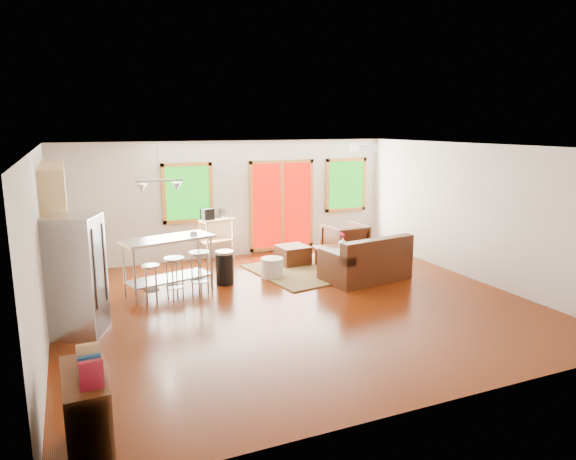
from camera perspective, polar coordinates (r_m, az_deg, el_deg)
name	(u,v)px	position (r m, az deg, el deg)	size (l,w,h in m)	color
floor	(295,304)	(8.69, 0.79, -8.21)	(7.50, 7.00, 0.02)	#3D1102
ceiling	(295,146)	(8.19, 0.84, 9.32)	(7.50, 7.00, 0.02)	silver
back_wall	(232,199)	(11.59, -6.28, 3.41)	(7.50, 0.02, 2.60)	beige
left_wall	(40,249)	(7.66, -25.85, -1.90)	(0.02, 7.00, 2.60)	beige
right_wall	(475,212)	(10.43, 20.05, 1.87)	(0.02, 7.00, 2.60)	beige
front_wall	(436,290)	(5.43, 16.17, -6.39)	(7.50, 0.02, 2.60)	beige
window_left	(188,193)	(11.27, -11.10, 4.06)	(1.10, 0.05, 1.30)	#0E4F0B
french_doors	(282,205)	(11.97, -0.68, 2.77)	(1.60, 0.05, 2.10)	#A30700
window_right	(346,185)	(12.66, 6.46, 5.01)	(1.10, 0.05, 1.30)	#0E4F0B
rug	(322,268)	(10.74, 3.75, -4.21)	(2.73, 2.10, 0.03)	#436337
loveseat	(367,262)	(9.99, 8.72, -3.58)	(1.75, 1.16, 0.87)	black
coffee_table	(341,250)	(10.79, 5.87, -2.23)	(1.15, 0.78, 0.43)	#3D1E0B
armchair	(345,239)	(11.58, 6.33, -1.02)	(0.82, 0.77, 0.84)	black
ottoman	(293,255)	(10.99, 0.53, -2.81)	(0.61, 0.61, 0.41)	black
pouf	(272,268)	(10.08, -1.79, -4.20)	(0.44, 0.44, 0.39)	beige
vase	(343,241)	(10.97, 6.10, -1.24)	(0.21, 0.22, 0.31)	silver
book	(345,239)	(11.04, 6.38, -0.96)	(0.22, 0.03, 0.30)	maroon
cabinets	(64,247)	(9.39, -23.60, -1.73)	(0.64, 2.24, 2.30)	tan
refrigerator	(76,276)	(7.81, -22.48, -4.73)	(0.88, 0.87, 1.71)	#B7BABC
island	(168,255)	(9.28, -13.14, -2.72)	(1.69, 1.01, 1.00)	#B7BABC
cup	(194,234)	(9.34, -10.44, -0.45)	(0.13, 0.11, 0.13)	silver
bar_stool_a	(151,274)	(8.95, -15.01, -4.78)	(0.32, 0.32, 0.64)	#B7BABC
bar_stool_b	(174,268)	(8.95, -12.51, -4.18)	(0.44, 0.44, 0.73)	#B7BABC
bar_stool_c	(200,263)	(9.15, -9.81, -3.58)	(0.47, 0.47, 0.76)	#B7BABC
trash_can	(225,267)	(9.69, -7.05, -4.14)	(0.44, 0.44, 0.64)	black
kitchen_cart	(214,224)	(11.39, -8.17, 0.63)	(0.86, 0.68, 1.16)	tan
bookshelf	(87,416)	(5.11, -21.44, -18.64)	(0.39, 0.94, 1.09)	#3D1E0B
ceiling_flush	(363,148)	(9.47, 8.32, 9.02)	(0.35, 0.35, 0.12)	white
pendant_light	(159,186)	(9.14, -14.10, 4.73)	(0.80, 0.18, 0.79)	gray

